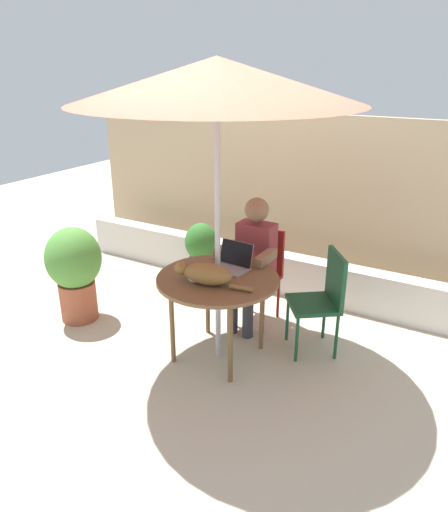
{
  "coord_description": "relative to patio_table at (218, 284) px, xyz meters",
  "views": [
    {
      "loc": [
        1.84,
        -3.07,
        2.37
      ],
      "look_at": [
        0.0,
        0.1,
        0.89
      ],
      "focal_mm": 34.01,
      "sensor_mm": 36.0,
      "label": 1
    }
  ],
  "objects": [
    {
      "name": "patio_umbrella",
      "position": [
        0.0,
        0.0,
        1.56
      ],
      "size": [
        2.11,
        2.11,
        2.4
      ],
      "color": "#B7B7BC",
      "rests_on": "ground"
    },
    {
      "name": "patio_table",
      "position": [
        0.0,
        0.0,
        0.0
      ],
      "size": [
        1.0,
        1.0,
        0.74
      ],
      "color": "brown",
      "rests_on": "ground"
    },
    {
      "name": "laptop",
      "position": [
        0.01,
        0.23,
        0.13
      ],
      "size": [
        0.32,
        0.27,
        0.21
      ],
      "color": "gray",
      "rests_on": "patio_table"
    },
    {
      "name": "person_seated",
      "position": [
        0.0,
        0.62,
        0.03
      ],
      "size": [
        0.48,
        0.48,
        1.24
      ],
      "color": "maroon",
      "rests_on": "ground"
    },
    {
      "name": "chair_occupied",
      "position": [
        0.0,
        0.78,
        -0.14
      ],
      "size": [
        0.4,
        0.4,
        0.9
      ],
      "color": "maroon",
      "rests_on": "ground"
    },
    {
      "name": "potted_plant_near_fence",
      "position": [
        -0.93,
        1.19,
        -0.29
      ],
      "size": [
        0.36,
        0.36,
        0.7
      ],
      "color": "#595654",
      "rests_on": "ground"
    },
    {
      "name": "chair_empty",
      "position": [
        0.72,
        0.53,
        -0.14
      ],
      "size": [
        0.56,
        0.56,
        0.9
      ],
      "color": "#194C2D",
      "rests_on": "ground"
    },
    {
      "name": "planter_wall_low",
      "position": [
        0.0,
        1.41,
        -0.45
      ],
      "size": [
        5.3,
        0.2,
        0.45
      ],
      "primitive_type": "cube",
      "color": "beige",
      "rests_on": "ground"
    },
    {
      "name": "ground_plane",
      "position": [
        0.0,
        0.0,
        -0.67
      ],
      "size": [
        14.0,
        14.0,
        0.0
      ],
      "primitive_type": "plane",
      "color": "beige"
    },
    {
      "name": "potted_plant_by_chair",
      "position": [
        -1.51,
        -0.13,
        -0.14
      ],
      "size": [
        0.53,
        0.53,
        0.94
      ],
      "color": "#9E5138",
      "rests_on": "ground"
    },
    {
      "name": "fence_back",
      "position": [
        0.0,
        2.03,
        0.25
      ],
      "size": [
        5.89,
        0.08,
        1.85
      ],
      "primitive_type": "cube",
      "color": "tan",
      "rests_on": "ground"
    },
    {
      "name": "cat",
      "position": [
        -0.02,
        -0.16,
        0.15
      ],
      "size": [
        0.65,
        0.26,
        0.17
      ],
      "color": "olive",
      "rests_on": "patio_table"
    }
  ]
}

